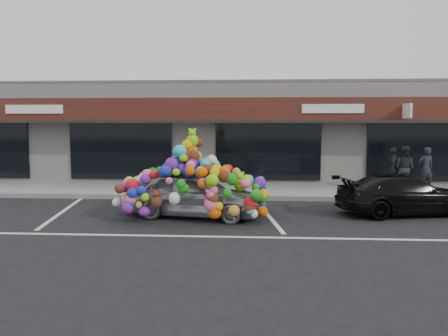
# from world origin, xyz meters

# --- Properties ---
(ground) EXTENTS (90.00, 90.00, 0.00)m
(ground) POSITION_xyz_m (0.00, 0.00, 0.00)
(ground) COLOR black
(ground) RESTS_ON ground
(shop_building) EXTENTS (24.00, 7.20, 4.31)m
(shop_building) POSITION_xyz_m (0.00, 8.44, 2.16)
(shop_building) COLOR silver
(shop_building) RESTS_ON ground
(sidewalk) EXTENTS (26.00, 3.00, 0.15)m
(sidewalk) POSITION_xyz_m (0.00, 4.00, 0.07)
(sidewalk) COLOR gray
(sidewalk) RESTS_ON ground
(kerb) EXTENTS (26.00, 0.18, 0.16)m
(kerb) POSITION_xyz_m (0.00, 2.50, 0.07)
(kerb) COLOR slate
(kerb) RESTS_ON ground
(parking_stripe_left) EXTENTS (0.73, 4.37, 0.01)m
(parking_stripe_left) POSITION_xyz_m (-3.20, 0.20, 0.00)
(parking_stripe_left) COLOR silver
(parking_stripe_left) RESTS_ON ground
(parking_stripe_mid) EXTENTS (0.73, 4.37, 0.01)m
(parking_stripe_mid) POSITION_xyz_m (2.80, 0.20, 0.00)
(parking_stripe_mid) COLOR silver
(parking_stripe_mid) RESTS_ON ground
(lane_line) EXTENTS (14.00, 0.12, 0.01)m
(lane_line) POSITION_xyz_m (2.00, -2.30, 0.00)
(lane_line) COLOR silver
(lane_line) RESTS_ON ground
(toy_car) EXTENTS (2.73, 4.24, 2.32)m
(toy_car) POSITION_xyz_m (0.74, -0.16, 0.79)
(toy_car) COLOR silver
(toy_car) RESTS_ON ground
(black_sedan) EXTENTS (2.35, 4.14, 1.13)m
(black_sedan) POSITION_xyz_m (6.71, 0.51, 0.57)
(black_sedan) COLOR black
(black_sedan) RESTS_ON ground
(pedestrian_a) EXTENTS (0.62, 0.46, 1.57)m
(pedestrian_a) POSITION_xyz_m (8.76, 4.32, 0.93)
(pedestrian_a) COLOR #222127
(pedestrian_a) RESTS_ON sidewalk
(pedestrian_b) EXTENTS (1.01, 0.96, 1.64)m
(pedestrian_b) POSITION_xyz_m (7.83, 3.95, 0.97)
(pedestrian_b) COLOR black
(pedestrian_b) RESTS_ON sidewalk
(pedestrian_c) EXTENTS (1.00, 0.72, 1.58)m
(pedestrian_c) POSITION_xyz_m (7.49, 4.06, 0.94)
(pedestrian_c) COLOR #242328
(pedestrian_c) RESTS_ON sidewalk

